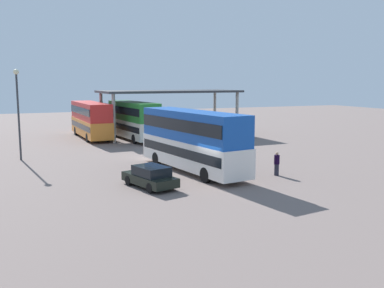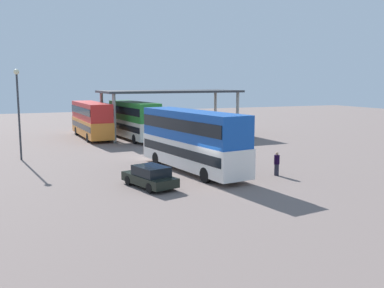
# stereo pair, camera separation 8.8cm
# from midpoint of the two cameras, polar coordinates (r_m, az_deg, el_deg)

# --- Properties ---
(ground_plane) EXTENTS (140.00, 140.00, 0.00)m
(ground_plane) POSITION_cam_midpoint_polar(r_m,az_deg,el_deg) (27.78, 3.59, -5.22)
(ground_plane) COLOR #71615C
(double_decker_main) EXTENTS (4.13, 11.55, 4.39)m
(double_decker_main) POSITION_cam_midpoint_polar(r_m,az_deg,el_deg) (31.04, 0.07, 0.73)
(double_decker_main) COLOR white
(double_decker_main) RESTS_ON ground_plane
(parked_hatchback) EXTENTS (2.73, 4.32, 1.35)m
(parked_hatchback) POSITION_cam_midpoint_polar(r_m,az_deg,el_deg) (26.72, -5.47, -4.31)
(parked_hatchback) COLOR black
(parked_hatchback) RESTS_ON ground_plane
(double_decker_near_canopy) EXTENTS (2.96, 11.12, 4.09)m
(double_decker_near_canopy) POSITION_cam_midpoint_polar(r_m,az_deg,el_deg) (50.82, -13.13, 3.30)
(double_decker_near_canopy) COLOR orange
(double_decker_near_canopy) RESTS_ON ground_plane
(double_decker_mid_row) EXTENTS (3.54, 10.36, 4.22)m
(double_decker_mid_row) POSITION_cam_midpoint_polar(r_m,az_deg,el_deg) (48.59, -7.66, 3.29)
(double_decker_mid_row) COLOR silver
(double_decker_mid_row) RESTS_ON ground_plane
(depot_canopy) EXTENTS (16.46, 7.47, 5.43)m
(depot_canopy) POSITION_cam_midpoint_polar(r_m,az_deg,el_deg) (51.19, -2.84, 6.70)
(depot_canopy) COLOR #33353A
(depot_canopy) RESTS_ON ground_plane
(lamppost_tall) EXTENTS (0.44, 0.44, 7.46)m
(lamppost_tall) POSITION_cam_midpoint_polar(r_m,az_deg,el_deg) (38.13, -21.94, 5.05)
(lamppost_tall) COLOR #33353A
(lamppost_tall) RESTS_ON ground_plane
(pedestrian_waiting) EXTENTS (0.38, 0.38, 1.65)m
(pedestrian_waiting) POSITION_cam_midpoint_polar(r_m,az_deg,el_deg) (30.46, 11.22, -2.58)
(pedestrian_waiting) COLOR #262633
(pedestrian_waiting) RESTS_ON ground_plane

